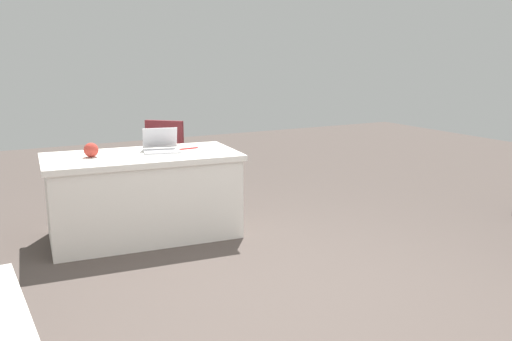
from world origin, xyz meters
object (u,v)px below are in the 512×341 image
Objects in this scene: laptop_silver at (161,147)px; yarn_ball at (91,150)px; scissors_red at (189,148)px; table_foreground at (143,195)px; chair_tucked_right at (170,157)px.

yarn_ball is at bearing 11.69° from laptop_silver.
yarn_ball reaches higher than scissors_red.
laptop_silver is 3.02× the size of yarn_ball.
scissors_red is at bearing -173.40° from table_foreground.
yarn_ball is (0.62, -0.02, 0.02)m from laptop_silver.
chair_tucked_right reaches higher than yarn_ball.
yarn_ball reaches higher than table_foreground.
scissors_red is (-0.89, 0.01, -0.06)m from yarn_ball.
table_foreground is 1.05m from chair_tucked_right.
yarn_ball is at bearing -5.36° from scissors_red.
laptop_silver is at bearing -3.91° from scissors_red.
table_foreground is 1.86× the size of chair_tucked_right.
scissors_red is at bearing 179.10° from yarn_ball.
scissors_red is (-0.47, -0.05, 0.38)m from table_foreground.
scissors_red is (-0.27, -0.00, -0.04)m from laptop_silver.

